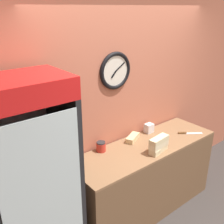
# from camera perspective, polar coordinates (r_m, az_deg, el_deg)

# --- Properties ---
(wall_back) EXTENTS (5.20, 0.10, 2.70)m
(wall_back) POSITION_cam_1_polar(r_m,az_deg,el_deg) (3.26, 3.27, 1.64)
(wall_back) COLOR #B7664C
(wall_back) RESTS_ON ground_plane
(prep_counter) EXTENTS (1.94, 0.62, 0.94)m
(prep_counter) POSITION_cam_1_polar(r_m,az_deg,el_deg) (3.45, 7.08, -14.00)
(prep_counter) COLOR brown
(prep_counter) RESTS_ON ground_plane
(beverage_cooler) EXTENTS (0.76, 0.61, 2.01)m
(beverage_cooler) POSITION_cam_1_polar(r_m,az_deg,el_deg) (2.48, -17.96, -13.50)
(beverage_cooler) COLOR black
(beverage_cooler) RESTS_ON ground_plane
(sandwich_stack_bottom) EXTENTS (0.28, 0.14, 0.06)m
(sandwich_stack_bottom) POSITION_cam_1_polar(r_m,az_deg,el_deg) (3.08, 10.12, -7.97)
(sandwich_stack_bottom) COLOR beige
(sandwich_stack_bottom) RESTS_ON prep_counter
(sandwich_stack_middle) EXTENTS (0.28, 0.13, 0.06)m
(sandwich_stack_middle) POSITION_cam_1_polar(r_m,az_deg,el_deg) (3.05, 10.19, -6.97)
(sandwich_stack_middle) COLOR beige
(sandwich_stack_middle) RESTS_ON sandwich_stack_bottom
(sandwich_stack_top) EXTENTS (0.28, 0.13, 0.06)m
(sandwich_stack_top) POSITION_cam_1_polar(r_m,az_deg,el_deg) (3.02, 10.27, -5.94)
(sandwich_stack_top) COLOR beige
(sandwich_stack_top) RESTS_ON sandwich_stack_middle
(sandwich_flat_left) EXTENTS (0.26, 0.19, 0.06)m
(sandwich_flat_left) POSITION_cam_1_polar(r_m,az_deg,el_deg) (3.28, 4.51, -5.64)
(sandwich_flat_left) COLOR tan
(sandwich_flat_left) RESTS_ON prep_counter
(chefs_knife) EXTENTS (0.28, 0.22, 0.02)m
(chefs_knife) POSITION_cam_1_polar(r_m,az_deg,el_deg) (3.58, 15.98, -4.42)
(chefs_knife) COLOR silver
(chefs_knife) RESTS_ON prep_counter
(condiment_jar) EXTENTS (0.11, 0.11, 0.12)m
(condiment_jar) POSITION_cam_1_polar(r_m,az_deg,el_deg) (3.03, -2.39, -7.55)
(condiment_jar) COLOR #B72D23
(condiment_jar) RESTS_ON prep_counter
(napkin_dispenser) EXTENTS (0.11, 0.09, 0.12)m
(napkin_dispenser) POSITION_cam_1_polar(r_m,az_deg,el_deg) (3.49, 8.04, -3.50)
(napkin_dispenser) COLOR silver
(napkin_dispenser) RESTS_ON prep_counter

